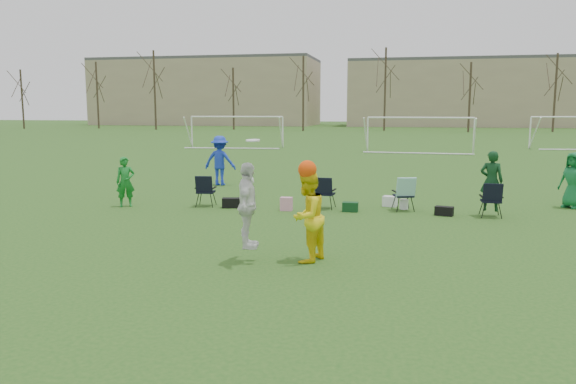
% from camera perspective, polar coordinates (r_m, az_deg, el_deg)
% --- Properties ---
extents(ground, '(260.00, 260.00, 0.00)m').
position_cam_1_polar(ground, '(9.63, -7.68, -9.72)').
color(ground, '#225119').
rests_on(ground, ground).
extents(fielder_green_near, '(0.67, 0.61, 1.54)m').
position_cam_1_polar(fielder_green_near, '(17.98, -16.19, 1.00)').
color(fielder_green_near, '#157725').
rests_on(fielder_green_near, ground).
extents(fielder_blue, '(1.27, 0.75, 1.95)m').
position_cam_1_polar(fielder_blue, '(22.34, -6.93, 3.19)').
color(fielder_blue, '#1A37C6').
rests_on(fielder_blue, ground).
extents(fielder_green_far, '(0.97, 0.98, 1.71)m').
position_cam_1_polar(fielder_green_far, '(19.11, 26.98, 1.08)').
color(fielder_green_far, '#136C35').
rests_on(fielder_green_far, ground).
extents(center_contest, '(1.86, 1.36, 2.42)m').
position_cam_1_polar(center_contest, '(10.95, -0.34, -1.97)').
color(center_contest, white).
rests_on(center_contest, ground).
extents(sideline_setup, '(9.10, 1.69, 1.85)m').
position_cam_1_polar(sideline_setup, '(16.69, 9.24, -0.07)').
color(sideline_setup, '#0F371A').
rests_on(sideline_setup, ground).
extents(goal_left, '(7.39, 0.76, 2.46)m').
position_cam_1_polar(goal_left, '(44.60, -5.23, 7.01)').
color(goal_left, white).
rests_on(goal_left, ground).
extents(goal_mid, '(7.40, 0.63, 2.46)m').
position_cam_1_polar(goal_mid, '(40.64, 13.25, 6.69)').
color(goal_mid, white).
rests_on(goal_mid, ground).
extents(tree_line, '(110.28, 3.28, 11.40)m').
position_cam_1_polar(tree_line, '(78.54, 9.95, 9.82)').
color(tree_line, '#382B21').
rests_on(tree_line, ground).
extents(building_row, '(126.00, 16.00, 13.00)m').
position_cam_1_polar(building_row, '(104.72, 14.09, 9.81)').
color(building_row, tan).
rests_on(building_row, ground).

